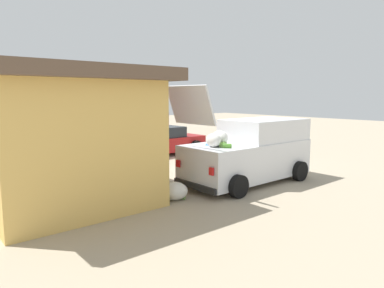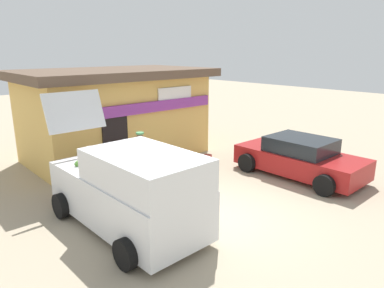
% 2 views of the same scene
% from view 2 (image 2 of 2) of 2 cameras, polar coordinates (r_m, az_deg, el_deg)
% --- Properties ---
extents(ground_plane, '(60.00, 60.00, 0.00)m').
position_cam_2_polar(ground_plane, '(9.04, 3.65, -11.33)').
color(ground_plane, tan).
extents(storefront_bar, '(6.93, 4.32, 3.33)m').
position_cam_2_polar(storefront_bar, '(13.62, -12.25, 4.95)').
color(storefront_bar, '#E0B259').
rests_on(storefront_bar, ground_plane).
extents(delivery_van, '(2.17, 4.67, 2.95)m').
position_cam_2_polar(delivery_van, '(8.12, -10.15, -7.26)').
color(delivery_van, silver).
rests_on(delivery_van, ground_plane).
extents(parked_sedan, '(2.16, 4.10, 1.28)m').
position_cam_2_polar(parked_sedan, '(11.99, 17.05, -2.15)').
color(parked_sedan, maroon).
rests_on(parked_sedan, ground_plane).
extents(vendor_standing, '(0.47, 0.50, 1.64)m').
position_cam_2_polar(vendor_standing, '(10.73, -8.33, -1.77)').
color(vendor_standing, '#726047').
rests_on(vendor_standing, ground_plane).
extents(customer_bending, '(0.57, 0.82, 1.42)m').
position_cam_2_polar(customer_bending, '(9.65, -14.19, -4.32)').
color(customer_bending, '#4C4C51').
rests_on(customer_bending, ground_plane).
extents(unloaded_banana_pile, '(0.90, 0.92, 0.48)m').
position_cam_2_polar(unloaded_banana_pile, '(10.91, -18.75, -6.11)').
color(unloaded_banana_pile, silver).
rests_on(unloaded_banana_pile, ground_plane).
extents(paint_bucket, '(0.29, 0.29, 0.31)m').
position_cam_2_polar(paint_bucket, '(12.86, 2.59, -2.43)').
color(paint_bucket, '#BF3F33').
rests_on(paint_bucket, ground_plane).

